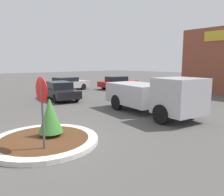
{
  "coord_description": "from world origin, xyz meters",
  "views": [
    {
      "loc": [
        7.3,
        -3.18,
        2.85
      ],
      "look_at": [
        0.25,
        3.06,
        1.36
      ],
      "focal_mm": 35.0,
      "sensor_mm": 36.0,
      "label": 1
    }
  ],
  "objects": [
    {
      "name": "ground_plane",
      "position": [
        0.0,
        0.0,
        0.0
      ],
      "size": [
        120.0,
        120.0,
        0.0
      ],
      "primitive_type": "plane",
      "color": "#514F4C"
    },
    {
      "name": "traffic_island",
      "position": [
        0.0,
        0.0,
        0.08
      ],
      "size": [
        3.89,
        3.89,
        0.16
      ],
      "color": "beige",
      "rests_on": "ground_plane"
    },
    {
      "name": "stop_sign",
      "position": [
        0.89,
        -0.4,
        1.73
      ],
      "size": [
        0.81,
        0.07,
        2.47
      ],
      "color": "#4C4C51",
      "rests_on": "ground_plane"
    },
    {
      "name": "parked_sedan_silver",
      "position": [
        -13.17,
        8.57,
        0.72
      ],
      "size": [
        2.41,
        4.93,
        1.4
      ],
      "rotation": [
        0.0,
        0.0,
        1.7
      ],
      "color": "#B7B7BC",
      "rests_on": "ground_plane"
    },
    {
      "name": "parked_sedan_black",
      "position": [
        -8.36,
        5.15,
        0.71
      ],
      "size": [
        4.9,
        2.68,
        1.41
      ],
      "rotation": [
        0.0,
        0.0,
        -0.2
      ],
      "color": "black",
      "rests_on": "ground_plane"
    },
    {
      "name": "island_shrub",
      "position": [
        -0.13,
        0.33,
        0.94
      ],
      "size": [
        0.89,
        0.89,
        1.43
      ],
      "color": "brown",
      "rests_on": "traffic_island"
    },
    {
      "name": "utility_truck",
      "position": [
        -0.22,
        6.49,
        1.11
      ],
      "size": [
        6.37,
        3.11,
        2.16
      ],
      "rotation": [
        0.0,
        0.0,
        -0.16
      ],
      "color": "#B2B2B7",
      "rests_on": "ground_plane"
    },
    {
      "name": "parked_sedan_red",
      "position": [
        -10.75,
        13.66,
        0.72
      ],
      "size": [
        2.02,
        4.66,
        1.4
      ],
      "rotation": [
        0.0,
        0.0,
        1.51
      ],
      "color": "#B21919",
      "rests_on": "ground_plane"
    }
  ]
}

